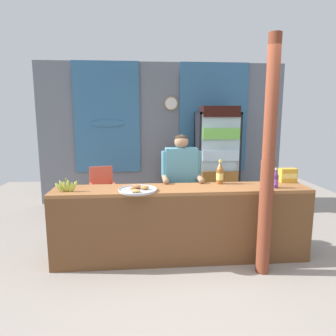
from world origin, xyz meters
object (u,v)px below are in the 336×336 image
(stall_counter, at_px, (183,218))
(soda_bottle_iced_tea, at_px, (220,174))
(soda_bottle_grape_soda, at_px, (275,180))
(drink_fridge, at_px, (217,153))
(plastic_lawn_chair, at_px, (102,187))
(shopkeeper, at_px, (181,176))
(pastry_tray, at_px, (138,190))
(banana_bunch, at_px, (66,186))
(snack_box_choco_powder, at_px, (288,175))
(bottle_shelf_rack, at_px, (177,176))
(timber_post, at_px, (268,165))

(stall_counter, height_order, soda_bottle_iced_tea, soda_bottle_iced_tea)
(soda_bottle_grape_soda, bearing_deg, drink_fridge, 94.23)
(plastic_lawn_chair, bearing_deg, drink_fridge, 6.71)
(stall_counter, xyz_separation_m, shopkeeper, (0.05, 0.59, 0.40))
(soda_bottle_iced_tea, bearing_deg, soda_bottle_grape_soda, -24.89)
(pastry_tray, bearing_deg, shopkeeper, 46.23)
(banana_bunch, bearing_deg, soda_bottle_grape_soda, -0.61)
(drink_fridge, bearing_deg, shopkeeper, -118.75)
(snack_box_choco_powder, height_order, pastry_tray, snack_box_choco_powder)
(soda_bottle_iced_tea, bearing_deg, stall_counter, -151.27)
(soda_bottle_grape_soda, distance_m, pastry_tray, 1.67)
(plastic_lawn_chair, height_order, pastry_tray, pastry_tray)
(bottle_shelf_rack, xyz_separation_m, pastry_tray, (-0.74, -2.45, 0.35))
(soda_bottle_iced_tea, xyz_separation_m, soda_bottle_grape_soda, (0.62, -0.29, -0.03))
(bottle_shelf_rack, relative_size, pastry_tray, 2.47)
(banana_bunch, bearing_deg, pastry_tray, -3.51)
(soda_bottle_grape_soda, bearing_deg, bottle_shelf_rack, 110.86)
(stall_counter, height_order, plastic_lawn_chair, stall_counter)
(timber_post, relative_size, bottle_shelf_rack, 2.35)
(banana_bunch, bearing_deg, stall_counter, -0.94)
(stall_counter, distance_m, drink_fridge, 2.50)
(bottle_shelf_rack, distance_m, soda_bottle_iced_tea, 2.21)
(drink_fridge, xyz_separation_m, banana_bunch, (-2.32, -2.23, -0.09))
(bottle_shelf_rack, distance_m, shopkeeper, 1.88)
(plastic_lawn_chair, relative_size, shopkeeper, 0.56)
(plastic_lawn_chair, relative_size, pastry_tray, 1.90)
(pastry_tray, distance_m, banana_bunch, 0.83)
(banana_bunch, bearing_deg, plastic_lawn_chair, 85.83)
(pastry_tray, bearing_deg, drink_fridge, 56.62)
(soda_bottle_iced_tea, relative_size, soda_bottle_grape_soda, 1.27)
(soda_bottle_iced_tea, height_order, soda_bottle_grape_soda, soda_bottle_iced_tea)
(plastic_lawn_chair, bearing_deg, pastry_tray, -71.39)
(stall_counter, xyz_separation_m, soda_bottle_iced_tea, (0.51, 0.28, 0.49))
(soda_bottle_iced_tea, bearing_deg, bottle_shelf_rack, 98.21)
(snack_box_choco_powder, bearing_deg, bottle_shelf_rack, 120.07)
(banana_bunch, bearing_deg, bottle_shelf_rack, 56.91)
(drink_fridge, height_order, bottle_shelf_rack, drink_fridge)
(soda_bottle_grape_soda, height_order, banana_bunch, soda_bottle_grape_soda)
(bottle_shelf_rack, distance_m, pastry_tray, 2.59)
(timber_post, height_order, soda_bottle_grape_soda, timber_post)
(drink_fridge, distance_m, soda_bottle_grape_soda, 2.26)
(plastic_lawn_chair, distance_m, soda_bottle_grape_soda, 3.13)
(timber_post, xyz_separation_m, shopkeeper, (-0.84, 0.91, -0.29))
(bottle_shelf_rack, bearing_deg, plastic_lawn_chair, -163.13)
(soda_bottle_iced_tea, bearing_deg, plastic_lawn_chair, 135.33)
(timber_post, height_order, banana_bunch, timber_post)
(pastry_tray, bearing_deg, stall_counter, 3.00)
(stall_counter, height_order, snack_box_choco_powder, snack_box_choco_powder)
(soda_bottle_iced_tea, bearing_deg, drink_fridge, 77.12)
(drink_fridge, height_order, soda_bottle_grape_soda, drink_fridge)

